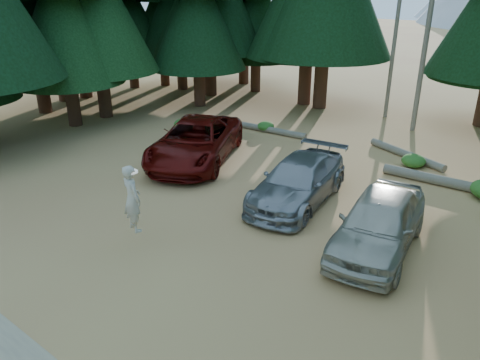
{
  "coord_description": "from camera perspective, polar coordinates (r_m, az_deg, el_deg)",
  "views": [
    {
      "loc": [
        7.66,
        -8.05,
        6.83
      ],
      "look_at": [
        -0.29,
        2.14,
        1.25
      ],
      "focal_mm": 35.0,
      "sensor_mm": 36.0,
      "label": 1
    }
  ],
  "objects": [
    {
      "name": "ground",
      "position": [
        13.05,
        -4.84,
        -8.31
      ],
      "size": [
        160.0,
        160.0,
        0.0
      ],
      "primitive_type": "plane",
      "color": "#B57C4D",
      "rests_on": "ground"
    },
    {
      "name": "forest_belt_north",
      "position": [
        25.24,
        18.93,
        6.37
      ],
      "size": [
        36.0,
        7.0,
        22.0
      ],
      "primitive_type": null,
      "color": "black",
      "rests_on": "ground"
    },
    {
      "name": "forest_belt_west",
      "position": [
        26.99,
        -23.88,
        6.68
      ],
      "size": [
        6.0,
        22.0,
        22.0
      ],
      "primitive_type": null,
      "color": "black",
      "rests_on": "ground"
    },
    {
      "name": "snag_back",
      "position": [
        25.7,
        18.63,
        18.13
      ],
      "size": [
        0.2,
        0.2,
        10.0
      ],
      "primitive_type": "cylinder",
      "color": "#696454",
      "rests_on": "ground"
    },
    {
      "name": "red_pickup",
      "position": [
        18.91,
        -5.45,
        4.74
      ],
      "size": [
        5.01,
        6.57,
        1.66
      ],
      "primitive_type": "imported",
      "rotation": [
        0.0,
        0.0,
        0.44
      ],
      "color": "#570A07",
      "rests_on": "ground"
    },
    {
      "name": "silver_minivan_center",
      "position": [
        15.45,
        7.11,
        -0.15
      ],
      "size": [
        2.68,
        5.18,
        1.44
      ],
      "primitive_type": "imported",
      "rotation": [
        0.0,
        0.0,
        0.14
      ],
      "color": "gray",
      "rests_on": "ground"
    },
    {
      "name": "silver_minivan_right",
      "position": [
        13.15,
        16.58,
        -5.01
      ],
      "size": [
        2.55,
        4.92,
        1.6
      ],
      "primitive_type": "imported",
      "rotation": [
        0.0,
        0.0,
        0.15
      ],
      "color": "#B4B0A0",
      "rests_on": "ground"
    },
    {
      "name": "frisbee_player",
      "position": [
        12.72,
        -13.02,
        -2.17
      ],
      "size": [
        0.77,
        0.6,
        1.88
      ],
      "rotation": [
        0.0,
        0.0,
        2.9
      ],
      "color": "beige",
      "rests_on": "ground"
    },
    {
      "name": "log_left",
      "position": [
        22.71,
        3.31,
        6.2
      ],
      "size": [
        4.15,
        0.58,
        0.3
      ],
      "primitive_type": "cylinder",
      "rotation": [
        0.0,
        1.57,
        0.07
      ],
      "color": "#696454",
      "rests_on": "ground"
    },
    {
      "name": "log_mid",
      "position": [
        20.54,
        19.59,
        2.99
      ],
      "size": [
        3.61,
        1.73,
        0.31
      ],
      "primitive_type": "cylinder",
      "rotation": [
        0.0,
        1.57,
        -0.39
      ],
      "color": "#696454",
      "rests_on": "ground"
    },
    {
      "name": "log_right",
      "position": [
        18.1,
        25.67,
        -0.64
      ],
      "size": [
        5.69,
        0.65,
        0.36
      ],
      "primitive_type": "cylinder",
      "rotation": [
        0.0,
        1.57,
        0.05
      ],
      "color": "#696454",
      "rests_on": "ground"
    },
    {
      "name": "shrub_far_left",
      "position": [
        20.57,
        -1.97,
        4.95
      ],
      "size": [
        1.25,
        1.25,
        0.69
      ],
      "primitive_type": "ellipsoid",
      "color": "#23601C",
      "rests_on": "ground"
    },
    {
      "name": "shrub_left",
      "position": [
        22.93,
        3.15,
        6.57
      ],
      "size": [
        0.82,
        0.82,
        0.45
      ],
      "primitive_type": "ellipsoid",
      "color": "#23601C",
      "rests_on": "ground"
    },
    {
      "name": "shrub_center_left",
      "position": [
        18.23,
        7.41,
        2.23
      ],
      "size": [
        1.18,
        1.18,
        0.65
      ],
      "primitive_type": "ellipsoid",
      "color": "#23601C",
      "rests_on": "ground"
    },
    {
      "name": "shrub_center_right",
      "position": [
        19.61,
        20.39,
        2.23
      ],
      "size": [
        0.92,
        0.92,
        0.5
      ],
      "primitive_type": "ellipsoid",
      "color": "#23601C",
      "rests_on": "ground"
    },
    {
      "name": "shrub_edge_west",
      "position": [
        23.36,
        -6.96,
        6.8
      ],
      "size": [
        0.89,
        0.89,
        0.49
      ],
      "primitive_type": "ellipsoid",
      "color": "#23601C",
      "rests_on": "ground"
    }
  ]
}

